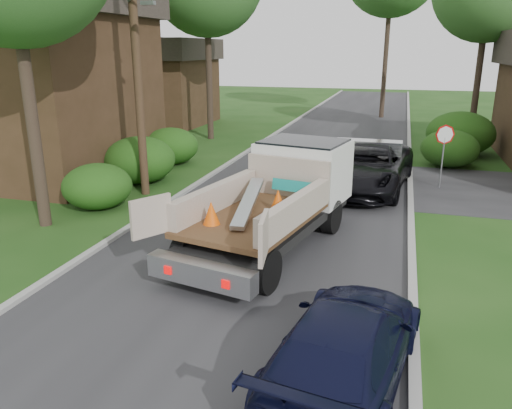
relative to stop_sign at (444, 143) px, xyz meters
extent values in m
plane|color=#1B4212|center=(-5.20, -9.00, -1.78)|extent=(120.00, 120.00, 0.00)
cube|color=#28282B|center=(-5.20, 1.00, -1.77)|extent=(8.00, 90.00, 0.02)
cube|color=#9E9E99|center=(-9.30, 1.00, -1.72)|extent=(0.20, 90.00, 0.12)
cube|color=#9E9E99|center=(-1.10, 1.00, -1.72)|extent=(0.20, 90.00, 0.12)
cylinder|color=slate|center=(0.00, 0.00, -0.78)|extent=(0.06, 0.06, 2.00)
cylinder|color=#B20A0A|center=(0.00, 0.00, 0.32)|extent=(0.71, 0.32, 0.76)
cylinder|color=#382619|center=(-10.70, -4.00, 3.22)|extent=(0.30, 0.30, 10.00)
cube|color=slate|center=(-9.60, -5.00, 4.82)|extent=(0.45, 0.20, 0.12)
cube|color=#3A2717|center=(-17.20, -2.00, 1.47)|extent=(9.00, 8.00, 6.50)
cube|color=#3A2717|center=(-18.70, 13.00, 0.47)|extent=(7.00, 7.00, 4.50)
cube|color=#332B26|center=(-18.70, 13.00, 3.42)|extent=(7.56, 7.56, 1.40)
cube|color=#332B26|center=(-18.70, 13.00, 4.12)|extent=(1.05, 7.56, 0.20)
ellipsoid|color=#0F3F0E|center=(-11.40, -6.00, -1.01)|extent=(2.34, 2.34, 1.53)
ellipsoid|color=#0F3F0E|center=(-11.70, -2.50, -0.84)|extent=(2.86, 2.86, 1.87)
ellipsoid|color=#0F3F0E|center=(-12.00, 1.00, -0.93)|extent=(2.60, 2.60, 1.70)
ellipsoid|color=#0F3F0E|center=(0.60, 4.00, -0.93)|extent=(2.60, 2.60, 1.70)
ellipsoid|color=#0F3F0E|center=(1.30, 7.00, -0.67)|extent=(3.38, 3.38, 2.21)
cylinder|color=#2D2119|center=(-12.00, -8.00, 2.22)|extent=(0.36, 0.36, 8.00)
cylinder|color=#2D2119|center=(-12.70, 8.00, 2.72)|extent=(0.36, 0.36, 9.00)
cylinder|color=#2D2119|center=(2.30, 11.00, 2.47)|extent=(0.36, 0.36, 8.50)
cylinder|color=#2D2119|center=(-19.20, 4.00, 2.72)|extent=(0.36, 0.36, 9.00)
cylinder|color=#2D2119|center=(-3.20, 21.00, 3.72)|extent=(0.36, 0.36, 11.00)
cylinder|color=black|center=(-5.51, -5.79, -1.27)|extent=(0.54, 1.06, 1.02)
cylinder|color=black|center=(-3.41, -6.22, -1.27)|extent=(0.54, 1.06, 1.02)
cylinder|color=black|center=(-6.37, -10.00, -1.27)|extent=(0.54, 1.06, 1.02)
cylinder|color=black|center=(-4.27, -10.43, -1.27)|extent=(0.54, 1.06, 1.02)
cube|color=black|center=(-4.87, -8.00, -1.08)|extent=(3.53, 6.87, 0.27)
cube|color=white|center=(-4.39, -5.68, -0.08)|extent=(2.84, 2.49, 1.75)
cube|color=black|center=(-4.39, -5.68, 0.54)|extent=(2.64, 2.29, 0.62)
cube|color=#472D19|center=(-5.03, -8.77, -0.65)|extent=(3.25, 4.48, 0.14)
cube|color=beige|center=(-4.62, -6.78, -0.03)|extent=(2.46, 0.61, 1.13)
cube|color=beige|center=(-6.13, -8.55, -0.25)|extent=(1.05, 3.82, 0.68)
cube|color=beige|center=(-3.92, -9.00, -0.25)|extent=(1.05, 3.82, 0.68)
cube|color=silver|center=(-5.51, -11.15, -1.16)|extent=(2.63, 0.91, 0.51)
cube|color=#B20505|center=(-6.27, -11.21, -1.16)|extent=(0.19, 0.08, 0.18)
cube|color=#B20505|center=(-4.84, -11.50, -1.16)|extent=(0.19, 0.08, 0.18)
cube|color=beige|center=(-6.86, -10.70, -0.14)|extent=(0.61, 0.91, 0.90)
cube|color=beige|center=(-4.10, -11.27, -0.14)|extent=(0.24, 1.02, 0.90)
cube|color=silver|center=(-5.22, -8.62, -0.26)|extent=(0.66, 2.94, 0.52)
cone|color=#F2590A|center=(-5.84, -9.65, -0.30)|extent=(0.48, 0.48, 0.56)
cone|color=#F2590A|center=(-4.56, -8.18, -0.30)|extent=(0.48, 0.48, 0.56)
cube|color=#148C84|center=(-4.40, -7.12, -0.18)|extent=(1.24, 0.36, 0.32)
imported|color=black|center=(-2.80, -0.96, -0.88)|extent=(3.65, 6.72, 1.79)
imported|color=black|center=(-2.23, -13.12, -1.09)|extent=(2.63, 4.99, 1.38)
camera|label=1|loc=(-1.67, -20.20, 3.45)|focal=35.00mm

